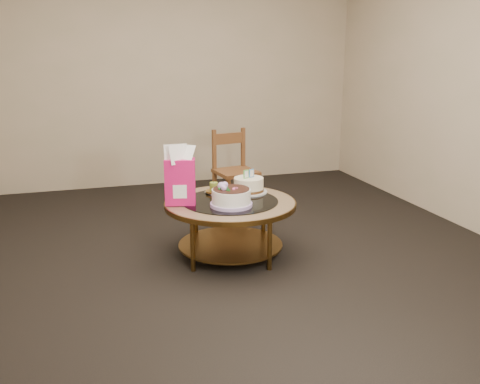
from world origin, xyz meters
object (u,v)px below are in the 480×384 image
object	(u,v)px
decorated_cake	(231,198)
dining_chair	(234,170)
coffee_table	(230,210)
gift_bag	(180,175)
cream_cake	(249,185)

from	to	relation	value
decorated_cake	dining_chair	distance (m)	1.38
coffee_table	gift_bag	xyz separation A→B (m)	(-0.38, 0.03, 0.30)
gift_bag	dining_chair	size ratio (longest dim) A/B	0.55
decorated_cake	cream_cake	xyz separation A→B (m)	(0.25, 0.33, -0.00)
coffee_table	dining_chair	distance (m)	1.23
decorated_cake	dining_chair	xyz separation A→B (m)	(0.42, 1.31, -0.10)
coffee_table	cream_cake	distance (m)	0.32
decorated_cake	coffee_table	bearing A→B (deg)	75.97
decorated_cake	cream_cake	world-z (taller)	cream_cake
coffee_table	decorated_cake	bearing A→B (deg)	-104.03
coffee_table	decorated_cake	size ratio (longest dim) A/B	3.22
cream_cake	decorated_cake	bearing A→B (deg)	-147.62
cream_cake	gift_bag	size ratio (longest dim) A/B	0.67
decorated_cake	gift_bag	world-z (taller)	gift_bag
coffee_table	dining_chair	bearing A→B (deg)	71.94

